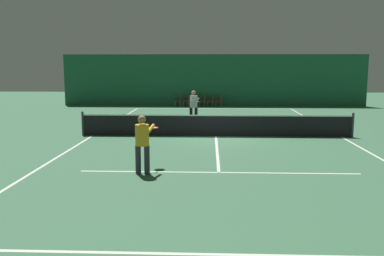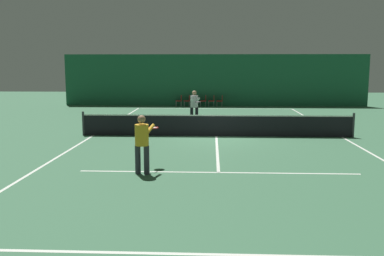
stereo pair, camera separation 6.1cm
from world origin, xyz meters
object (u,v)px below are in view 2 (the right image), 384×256
Objects in this scene: courtside_chair_0 at (180,100)px; courtside_chair_2 at (196,100)px; player_far at (194,104)px; courtside_chair_4 at (212,100)px; tennis_net at (216,125)px; player_near at (142,140)px; courtside_chair_3 at (204,100)px; courtside_chair_5 at (221,100)px; courtside_chair_1 at (188,100)px.

courtside_chair_0 is 1.00× the size of courtside_chair_2.
courtside_chair_4 is (0.97, 9.29, -0.54)m from player_far.
courtside_chair_0 and courtside_chair_2 have the same top height.
player_near reaches higher than tennis_net.
tennis_net reaches higher than courtside_chair_3.
courtside_chair_0 and courtside_chair_3 have the same top height.
courtside_chair_3 is 1.00× the size of courtside_chair_4.
player_near is 0.98× the size of player_far.
courtside_chair_5 is (2.65, 20.06, -0.52)m from player_near.
courtside_chair_1 and courtside_chair_4 have the same top height.
player_near is 2.05× the size of courtside_chair_3.
tennis_net is at bearing 11.09° from courtside_chair_0.
courtside_chair_4 is at bearing 5.24° from player_near.
courtside_chair_1 is at bearing 10.50° from player_near.
courtside_chair_4 is (2.47, 0.00, 0.00)m from courtside_chair_0.
player_near is 20.24m from courtside_chair_5.
tennis_net is at bearing 5.96° from courtside_chair_2.
courtside_chair_3 is (0.36, 9.29, -0.54)m from player_far.
player_near reaches higher than courtside_chair_1.
tennis_net is at bearing 3.35° from courtside_chair_3.
player_far reaches higher than courtside_chair_1.
tennis_net is 14.29× the size of courtside_chair_1.
courtside_chair_1 is at bearing 98.54° from tennis_net.
courtside_chair_0 is 1.85m from courtside_chair_3.
courtside_chair_1 is at bearing -90.00° from courtside_chair_2.
player_far is at bearing 9.12° from courtside_chair_0.
player_far is 2.10× the size of courtside_chair_2.
tennis_net is at bearing 0.72° from courtside_chair_4.
courtside_chair_3 and courtside_chair_4 have the same top height.
courtside_chair_2 is at bearing 8.75° from player_near.
tennis_net is at bearing 8.54° from courtside_chair_1.
courtside_chair_0 is at bearing 12.26° from player_near.
tennis_net reaches higher than courtside_chair_2.
tennis_net is 6.96× the size of player_near.
player_near reaches higher than courtside_chair_4.
player_far is at bearing -2.21° from courtside_chair_3.
player_near is 2.05× the size of courtside_chair_5.
courtside_chair_1 is at bearing -90.00° from courtside_chair_5.
courtside_chair_0 is at bearing 101.09° from tennis_net.
courtside_chair_2 is 1.23m from courtside_chair_4.
player_far reaches higher than player_near.
courtside_chair_2 is at bearing -90.00° from courtside_chair_5.
courtside_chair_4 is (1.23, 0.00, 0.00)m from courtside_chair_2.
player_far is 2.10× the size of courtside_chair_1.
tennis_net is 13.59m from courtside_chair_1.
courtside_chair_0 and courtside_chair_5 have the same top height.
tennis_net is 14.29× the size of courtside_chair_3.
courtside_chair_3 is at bearing -90.00° from courtside_chair_4.
player_near reaches higher than courtside_chair_5.
tennis_net is 6.81× the size of player_far.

